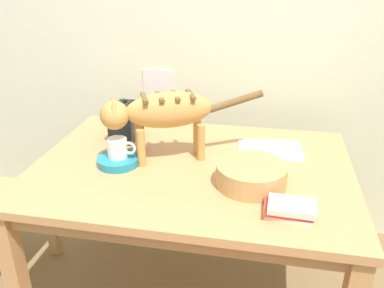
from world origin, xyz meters
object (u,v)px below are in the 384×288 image
object	(u,v)px
book_stack	(290,209)
cat	(161,113)
dining_table	(192,181)
magazine	(270,150)
toaster	(126,122)
coffee_mug	(118,148)
wicker_basket	(251,174)
saucer_bowl	(118,161)

from	to	relation	value
book_stack	cat	bearing A→B (deg)	148.58
dining_table	magazine	distance (m)	0.41
magazine	toaster	size ratio (longest dim) A/B	1.49
coffee_mug	book_stack	bearing A→B (deg)	-19.39
cat	wicker_basket	size ratio (longest dim) A/B	2.38
cat	toaster	xyz separation A→B (m)	(-0.24, 0.21, -0.14)
dining_table	magazine	size ratio (longest dim) A/B	4.67
coffee_mug	wicker_basket	world-z (taller)	coffee_mug
saucer_bowl	coffee_mug	size ratio (longest dim) A/B	1.44
book_stack	toaster	size ratio (longest dim) A/B	0.91
coffee_mug	toaster	xyz separation A→B (m)	(-0.07, 0.29, 0.01)
book_stack	toaster	bearing A→B (deg)	145.41
saucer_bowl	dining_table	bearing A→B (deg)	10.26
dining_table	cat	bearing A→B (deg)	170.63
magazine	saucer_bowl	bearing A→B (deg)	-163.76
saucer_bowl	book_stack	size ratio (longest dim) A/B	1.02
dining_table	book_stack	xyz separation A→B (m)	(0.41, -0.31, 0.11)
dining_table	cat	world-z (taller)	cat
magazine	wicker_basket	xyz separation A→B (m)	(-0.07, -0.34, 0.04)
saucer_bowl	magazine	xyz separation A→B (m)	(0.66, 0.27, -0.01)
cat	coffee_mug	size ratio (longest dim) A/B	5.18
wicker_basket	book_stack	bearing A→B (deg)	-51.89
coffee_mug	magazine	size ratio (longest dim) A/B	0.44
coffee_mug	toaster	distance (m)	0.30
saucer_bowl	coffee_mug	world-z (taller)	coffee_mug
wicker_basket	toaster	xyz separation A→B (m)	(-0.65, 0.36, 0.04)
coffee_mug	magazine	bearing A→B (deg)	22.72
dining_table	wicker_basket	distance (m)	0.32
cat	book_stack	distance (m)	0.68
dining_table	saucer_bowl	distance (m)	0.34
dining_table	saucer_bowl	world-z (taller)	saucer_bowl
coffee_mug	book_stack	distance (m)	0.78
coffee_mug	toaster	bearing A→B (deg)	102.77
wicker_basket	toaster	distance (m)	0.74
dining_table	cat	distance (m)	0.34
saucer_bowl	wicker_basket	bearing A→B (deg)	-6.57
cat	coffee_mug	xyz separation A→B (m)	(-0.18, -0.08, -0.15)
magazine	toaster	distance (m)	0.72
saucer_bowl	toaster	distance (m)	0.31
magazine	wicker_basket	world-z (taller)	wicker_basket
cat	magazine	size ratio (longest dim) A/B	2.25
coffee_mug	magazine	distance (m)	0.71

